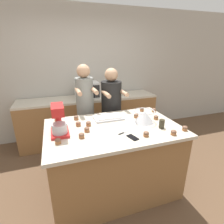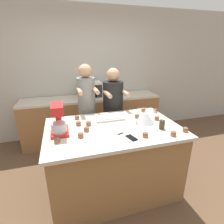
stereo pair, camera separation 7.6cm
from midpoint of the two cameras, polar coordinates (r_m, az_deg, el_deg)
ground_plane at (r=2.75m, az=1.21°, el=-23.02°), size 16.00×16.00×0.00m
back_wall at (r=3.88m, az=-7.24°, el=12.09°), size 10.00×0.06×2.70m
island_counter at (r=2.45m, az=1.29°, el=-14.89°), size 1.67×1.08×0.95m
back_counter at (r=3.77m, az=-5.77°, el=-2.01°), size 2.80×0.60×0.93m
person_left at (r=2.91m, az=-7.35°, el=0.12°), size 0.30×0.48×1.66m
person_right at (r=3.03m, az=1.07°, el=-0.14°), size 0.35×0.51×1.59m
stand_mixer at (r=2.08m, az=-16.04°, el=-2.75°), size 0.20×0.30×0.35m
mixing_bowl at (r=2.35m, az=11.53°, el=-1.48°), size 0.27×0.27×0.16m
baking_tray at (r=2.47m, az=-0.12°, el=-1.70°), size 0.40×0.27×0.04m
microwave_oven at (r=3.58m, az=-6.68°, el=7.19°), size 0.47×0.37×0.31m
cell_phone at (r=1.96m, az=7.53°, el=-8.34°), size 0.11×0.16×0.01m
drinking_glass at (r=2.24m, az=16.95°, el=-3.96°), size 0.07×0.07×0.11m
knife at (r=2.07m, az=5.01°, el=-6.67°), size 0.21×0.10×0.01m
cupcake_0 at (r=2.50m, az=-16.45°, el=-1.99°), size 0.06×0.06×0.06m
cupcake_1 at (r=2.48m, az=-10.51°, el=-1.67°), size 0.06×0.06×0.06m
cupcake_2 at (r=2.27m, az=-9.96°, el=-3.64°), size 0.06×0.06×0.06m
cupcake_3 at (r=2.78m, az=10.98°, el=0.74°), size 0.06×0.06×0.06m
cupcake_4 at (r=2.49m, az=15.30°, el=-1.89°), size 0.06×0.06×0.06m
cupcake_5 at (r=2.26m, az=-6.71°, el=-3.66°), size 0.06×0.06×0.06m
cupcake_6 at (r=2.00m, az=11.91°, el=-7.19°), size 0.06×0.06×0.06m
cupcake_7 at (r=1.93m, az=-16.47°, el=-8.79°), size 0.06×0.06×0.06m
cupcake_8 at (r=2.51m, az=9.01°, el=-1.28°), size 0.06×0.06×0.06m
cupcake_9 at (r=2.11m, az=20.41°, el=-6.59°), size 0.06×0.06×0.06m
cupcake_10 at (r=2.27m, az=23.76°, el=-5.23°), size 0.06×0.06×0.06m
cupcake_11 at (r=2.10m, az=-7.32°, el=-5.52°), size 0.06×0.06×0.06m
cupcake_12 at (r=2.78m, az=14.73°, el=0.48°), size 0.06×0.06×0.06m
cupcake_13 at (r=1.98m, az=-9.11°, el=-7.41°), size 0.06×0.06×0.06m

